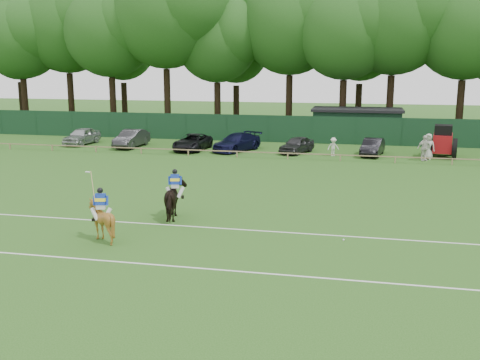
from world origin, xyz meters
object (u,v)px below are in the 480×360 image
(estate_black, at_px, (373,147))
(tractor, at_px, (443,142))
(polo_ball, at_px, (344,240))
(utility_shed, at_px, (357,124))
(horse_dark, at_px, (175,199))
(sedan_silver, at_px, (82,136))
(suv_black, at_px, (193,142))
(spectator_mid, at_px, (424,148))
(spectator_left, at_px, (333,147))
(hatch_grey, at_px, (297,145))
(sedan_grey, at_px, (131,139))
(horse_chestnut, at_px, (102,221))
(spectator_right, at_px, (428,146))
(sedan_navy, at_px, (237,142))

(estate_black, relative_size, tractor, 1.24)
(polo_ball, bearing_deg, utility_shed, 89.88)
(horse_dark, distance_m, sedan_silver, 27.17)
(suv_black, height_order, spectator_mid, spectator_mid)
(suv_black, distance_m, spectator_left, 11.83)
(utility_shed, bearing_deg, spectator_mid, -64.08)
(suv_black, bearing_deg, spectator_left, 0.78)
(hatch_grey, relative_size, polo_ball, 44.14)
(sedan_grey, bearing_deg, estate_black, 2.04)
(horse_chestnut, relative_size, spectator_mid, 0.88)
(estate_black, bearing_deg, polo_ball, -84.11)
(sedan_grey, height_order, suv_black, sedan_grey)
(sedan_silver, height_order, sedan_grey, sedan_grey)
(utility_shed, bearing_deg, sedan_grey, -155.47)
(polo_ball, bearing_deg, sedan_silver, 135.82)
(suv_black, bearing_deg, spectator_right, 1.92)
(estate_black, bearing_deg, spectator_mid, -15.17)
(spectator_left, distance_m, polo_ball, 21.88)
(sedan_grey, distance_m, polo_ball, 29.84)
(estate_black, bearing_deg, suv_black, -168.91)
(sedan_silver, height_order, estate_black, sedan_silver)
(horse_dark, xyz_separation_m, hatch_grey, (3.35, 20.93, -0.27))
(hatch_grey, bearing_deg, spectator_right, 15.86)
(hatch_grey, xyz_separation_m, polo_ball, (4.60, -22.73, -0.63))
(sedan_silver, relative_size, utility_shed, 0.53)
(sedan_silver, distance_m, sedan_grey, 5.14)
(sedan_silver, xyz_separation_m, utility_shed, (24.30, 8.10, 0.78))
(spectator_left, distance_m, spectator_right, 7.18)
(suv_black, bearing_deg, utility_shed, 38.11)
(hatch_grey, relative_size, spectator_left, 2.69)
(sedan_silver, bearing_deg, horse_dark, -49.42)
(hatch_grey, xyz_separation_m, spectator_mid, (9.80, -1.65, 0.29))
(estate_black, bearing_deg, spectator_left, -152.42)
(spectator_left, relative_size, tractor, 0.45)
(hatch_grey, bearing_deg, horse_chestnut, -81.10)
(horse_dark, xyz_separation_m, suv_black, (-5.46, 20.60, -0.27))
(sedan_grey, bearing_deg, spectator_right, -0.17)
(estate_black, xyz_separation_m, spectator_left, (-3.05, -0.99, 0.06))
(horse_chestnut, xyz_separation_m, polo_ball, (9.87, 2.04, -0.81))
(sedan_silver, height_order, spectator_left, sedan_silver)
(sedan_grey, xyz_separation_m, polo_ball, (19.14, -22.89, -0.72))
(horse_chestnut, bearing_deg, utility_shed, -119.17)
(sedan_navy, relative_size, utility_shed, 0.60)
(spectator_mid, bearing_deg, utility_shed, 86.08)
(polo_ball, distance_m, tractor, 23.99)
(sedan_silver, bearing_deg, polo_ball, -40.42)
(suv_black, distance_m, spectator_right, 19.00)
(sedan_silver, relative_size, sedan_navy, 0.88)
(sedan_navy, bearing_deg, polo_ball, -43.03)
(sedan_silver, height_order, tractor, tractor)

